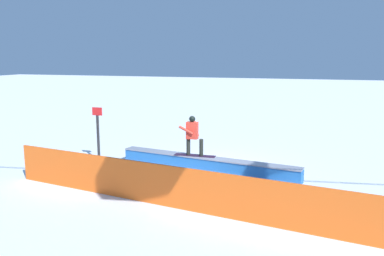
# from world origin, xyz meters

# --- Properties ---
(ground_plane) EXTENTS (120.00, 120.00, 0.00)m
(ground_plane) POSITION_xyz_m (0.00, 0.00, 0.00)
(ground_plane) COLOR white
(grind_box) EXTENTS (6.71, 1.55, 0.50)m
(grind_box) POSITION_xyz_m (0.00, 0.00, 0.23)
(grind_box) COLOR blue
(grind_box) RESTS_ON ground_plane
(snowboarder) EXTENTS (1.51, 0.44, 1.44)m
(snowboarder) POSITION_xyz_m (0.53, -0.07, 1.27)
(snowboarder) COLOR #27142B
(snowboarder) RESTS_ON grind_box
(safety_fence) EXTENTS (10.88, 1.81, 1.15)m
(safety_fence) POSITION_xyz_m (0.00, 3.62, 0.58)
(safety_fence) COLOR orange
(safety_fence) RESTS_ON ground_plane
(trail_marker) EXTENTS (0.40, 0.10, 2.12)m
(trail_marker) POSITION_xyz_m (4.25, 0.13, 1.13)
(trail_marker) COLOR #262628
(trail_marker) RESTS_ON ground_plane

